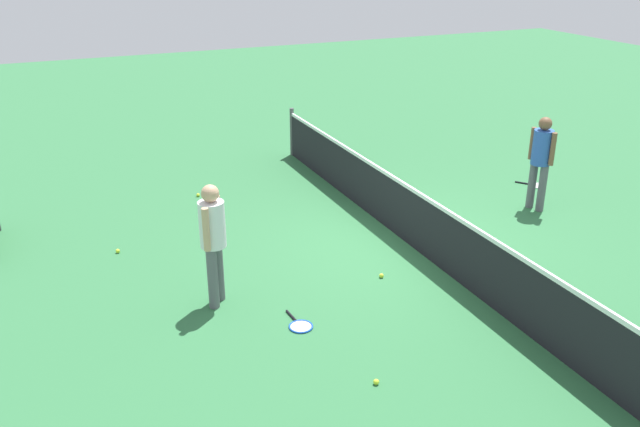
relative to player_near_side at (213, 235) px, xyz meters
The scene contains 10 objects.
ground_plane 3.54m from the player_near_side, 101.38° to the left, with size 40.00×40.00×0.00m, color #2D6B3D.
court_net 3.43m from the player_near_side, 101.38° to the left, with size 10.09×0.09×1.07m.
player_near_side is the anchor object (origin of this frame).
player_far_side 6.25m from the player_near_side, 98.63° to the left, with size 0.53×0.40×1.70m.
tennis_racket_near_player 1.62m from the player_near_side, 38.89° to the left, with size 0.59×0.34×0.03m.
tennis_racket_far_player 7.31m from the player_near_side, 104.96° to the left, with size 0.57×0.49×0.03m.
tennis_ball_near_player 2.58m from the player_near_side, 83.61° to the left, with size 0.07×0.07×0.07m, color #C6E033.
tennis_ball_by_net 2.85m from the player_near_side, 24.90° to the left, with size 0.07×0.07×0.07m, color #C6E033.
tennis_ball_midcourt 2.53m from the player_near_side, 154.36° to the right, with size 0.07×0.07×0.07m, color #C6E033.
tennis_ball_baseline 4.17m from the player_near_side, 169.51° to the left, with size 0.07×0.07×0.07m, color #C6E033.
Camera 1 is at (8.41, -5.21, 4.61)m, focal length 37.43 mm.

